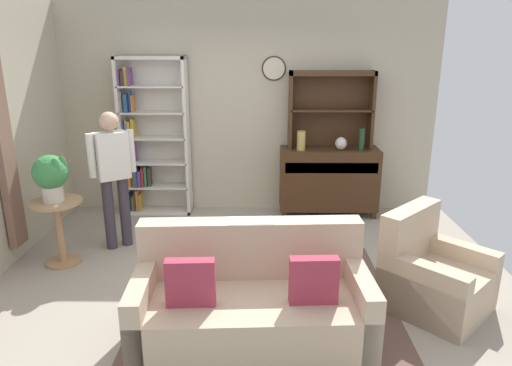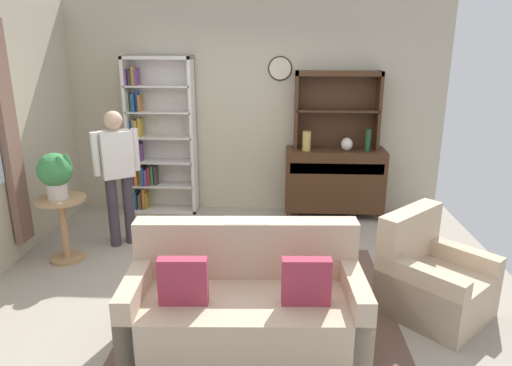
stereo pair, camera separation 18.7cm
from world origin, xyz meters
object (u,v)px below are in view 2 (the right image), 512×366
object	(u,v)px
bookshelf	(157,139)
coffee_table	(269,249)
plant_stand	(63,222)
book_stack	(260,238)
armchair_floral	(432,281)
bottle_wine	(368,140)
person_reading	(117,169)
sideboard	(334,179)
vase_tall	(307,141)
couch_floral	(245,303)
sideboard_hutch	(337,99)
vase_round	(347,144)
potted_plant_large	(55,172)

from	to	relation	value
bookshelf	coffee_table	distance (m)	2.60
plant_stand	book_stack	size ratio (longest dim) A/B	3.45
bookshelf	armchair_floral	distance (m)	3.91
bottle_wine	person_reading	distance (m)	3.10
bookshelf	sideboard	bearing A→B (deg)	-2.09
sideboard	vase_tall	bearing A→B (deg)	-168.37
sideboard	book_stack	distance (m)	2.10
bottle_wine	plant_stand	size ratio (longest dim) A/B	0.41
vase_tall	couch_floral	xyz separation A→B (m)	(-0.60, -2.72, -0.73)
couch_floral	plant_stand	size ratio (longest dim) A/B	2.61
bottle_wine	person_reading	size ratio (longest dim) A/B	0.19
sideboard	coffee_table	size ratio (longest dim) A/B	1.63
sideboard_hutch	vase_round	world-z (taller)	sideboard_hutch
vase_round	person_reading	bearing A→B (deg)	-159.51
vase_tall	bottle_wine	bearing A→B (deg)	-0.66
vase_round	plant_stand	bearing A→B (deg)	-155.56
sideboard_hutch	potted_plant_large	xyz separation A→B (m)	(-3.03, -1.63, -0.57)
bottle_wine	bookshelf	bearing A→B (deg)	176.37
potted_plant_large	book_stack	world-z (taller)	potted_plant_large
bottle_wine	armchair_floral	distance (m)	2.38
vase_round	bottle_wine	world-z (taller)	bottle_wine
sideboard_hutch	coffee_table	distance (m)	2.47
armchair_floral	bottle_wine	bearing A→B (deg)	95.28
sideboard_hutch	coffee_table	world-z (taller)	sideboard_hutch
sideboard	vase_tall	distance (m)	0.67
bottle_wine	coffee_table	xyz separation A→B (m)	(-1.21, -1.79, -0.71)
couch_floral	plant_stand	world-z (taller)	couch_floral
vase_round	coffee_table	world-z (taller)	vase_round
armchair_floral	plant_stand	size ratio (longest dim) A/B	1.53
vase_round	person_reading	xyz separation A→B (m)	(-2.68, -1.00, -0.10)
couch_floral	plant_stand	xyz separation A→B (m)	(-2.04, 1.30, 0.12)
sideboard_hutch	vase_tall	size ratio (longest dim) A/B	4.38
bottle_wine	vase_round	bearing A→B (deg)	175.05
vase_round	potted_plant_large	bearing A→B (deg)	-155.30
bookshelf	book_stack	bearing A→B (deg)	-53.26
coffee_table	book_stack	size ratio (longest dim) A/B	3.91
armchair_floral	person_reading	bearing A→B (deg)	158.16
plant_stand	coffee_table	world-z (taller)	plant_stand
sideboard_hutch	person_reading	bearing A→B (deg)	-155.22
armchair_floral	potted_plant_large	size ratio (longest dim) A/B	2.23
bottle_wine	plant_stand	xyz separation A→B (m)	(-3.42, -1.41, -0.63)
bookshelf	coffee_table	bearing A→B (deg)	-51.46
vase_tall	armchair_floral	world-z (taller)	vase_tall
couch_floral	armchair_floral	world-z (taller)	couch_floral
couch_floral	coffee_table	bearing A→B (deg)	79.73
sideboard	person_reading	bearing A→B (deg)	-157.27
vase_tall	plant_stand	size ratio (longest dim) A/B	0.36
bookshelf	sideboard_hutch	xyz separation A→B (m)	(2.39, 0.02, 0.55)
plant_stand	potted_plant_large	distance (m)	0.56
couch_floral	person_reading	world-z (taller)	person_reading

